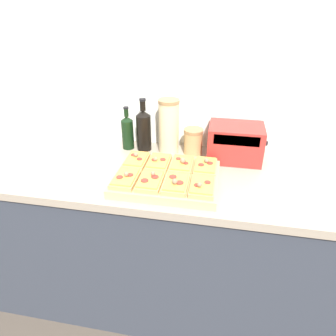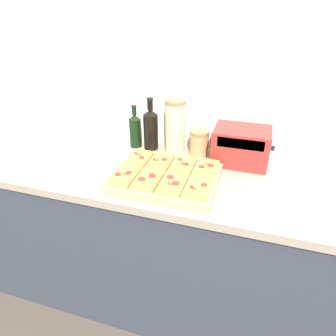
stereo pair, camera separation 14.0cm
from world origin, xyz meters
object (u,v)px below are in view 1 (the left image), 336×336
object	(u,v)px
grain_jar_tall	(169,126)
toaster_oven	(235,143)
cutting_board	(167,179)
grain_jar_short	(193,141)
olive_oil_bottle	(128,132)
wine_bottle	(144,129)

from	to	relation	value
grain_jar_tall	toaster_oven	distance (m)	0.37
toaster_oven	cutting_board	bearing A→B (deg)	-135.48
grain_jar_tall	cutting_board	bearing A→B (deg)	-81.07
grain_jar_tall	toaster_oven	size ratio (longest dim) A/B	0.98
grain_jar_short	grain_jar_tall	bearing A→B (deg)	180.00
cutting_board	olive_oil_bottle	size ratio (longest dim) A/B	1.95
grain_jar_short	toaster_oven	world-z (taller)	toaster_oven
grain_jar_tall	wine_bottle	bearing A→B (deg)	180.00
grain_jar_short	toaster_oven	xyz separation A→B (m)	(0.22, -0.02, 0.02)
grain_jar_short	cutting_board	bearing A→B (deg)	-104.47
olive_oil_bottle	grain_jar_short	xyz separation A→B (m)	(0.37, 0.00, -0.03)
wine_bottle	grain_jar_tall	bearing A→B (deg)	0.00
olive_oil_bottle	toaster_oven	distance (m)	0.60
grain_jar_short	toaster_oven	size ratio (longest dim) A/B	0.47
grain_jar_tall	grain_jar_short	distance (m)	0.16
wine_bottle	grain_jar_short	xyz separation A→B (m)	(0.28, 0.00, -0.05)
cutting_board	wine_bottle	distance (m)	0.39
olive_oil_bottle	cutting_board	bearing A→B (deg)	-48.71
wine_bottle	grain_jar_short	world-z (taller)	wine_bottle
toaster_oven	olive_oil_bottle	bearing A→B (deg)	177.61
cutting_board	toaster_oven	distance (m)	0.44
cutting_board	toaster_oven	xyz separation A→B (m)	(0.31, 0.30, 0.07)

